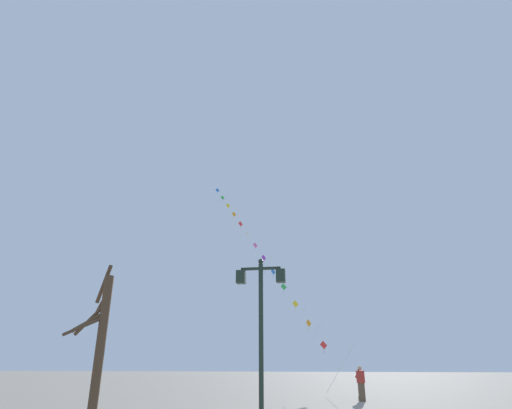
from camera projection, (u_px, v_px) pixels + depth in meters
name	position (u px, v px, depth m)	size (l,w,h in m)	color
ground_plane	(324.00, 403.00, 20.38)	(160.00, 160.00, 0.00)	gray
twin_lantern_lamp_post	(261.00, 308.00, 12.36)	(1.53, 0.28, 4.91)	#1E2D23
kite_train	(259.00, 251.00, 34.52)	(12.67, 16.15, 20.09)	brown
kite_flyer	(361.00, 382.00, 21.38)	(0.49, 0.59, 1.71)	brown
bare_tree	(99.00, 339.00, 13.83)	(1.39, 1.66, 5.15)	#4C3826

